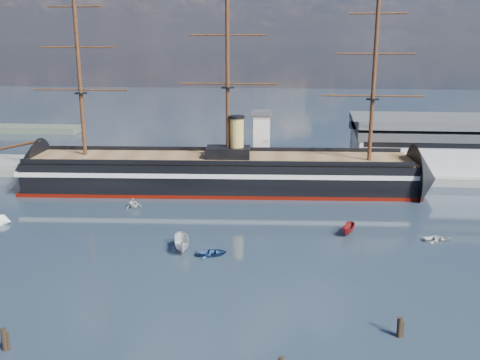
{
  "coord_description": "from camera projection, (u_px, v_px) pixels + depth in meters",
  "views": [
    {
      "loc": [
        9.59,
        -59.91,
        33.81
      ],
      "look_at": [
        0.96,
        35.0,
        9.0
      ],
      "focal_mm": 40.0,
      "sensor_mm": 36.0,
      "label": 1
    }
  ],
  "objects": [
    {
      "name": "ground",
      "position": [
        237.0,
        218.0,
        105.65
      ],
      "size": [
        600.0,
        600.0,
        0.0
      ],
      "primitive_type": "plane",
      "color": "#252E3C",
      "rests_on": "ground"
    },
    {
      "name": "quay",
      "position": [
        289.0,
        175.0,
        139.47
      ],
      "size": [
        180.0,
        18.0,
        2.0
      ],
      "primitive_type": "cube",
      "color": "slate",
      "rests_on": "ground"
    },
    {
      "name": "warehouse",
      "position": [
        477.0,
        145.0,
        137.11
      ],
      "size": [
        63.0,
        21.0,
        11.6
      ],
      "color": "#B7BABC",
      "rests_on": "ground"
    },
    {
      "name": "quay_tower",
      "position": [
        262.0,
        140.0,
        134.73
      ],
      "size": [
        5.0,
        5.0,
        15.0
      ],
      "color": "silver",
      "rests_on": "ground"
    },
    {
      "name": "warship",
      "position": [
        212.0,
        173.0,
        124.59
      ],
      "size": [
        113.29,
        20.98,
        53.94
      ],
      "rotation": [
        0.0,
        0.0,
        0.05
      ],
      "color": "black",
      "rests_on": "ground"
    },
    {
      "name": "motorboat_a",
      "position": [
        182.0,
        251.0,
        88.84
      ],
      "size": [
        8.16,
        4.56,
        3.08
      ],
      "primitive_type": "imported",
      "rotation": [
        0.0,
        0.0,
        0.24
      ],
      "color": "silver",
      "rests_on": "ground"
    },
    {
      "name": "motorboat_b",
      "position": [
        212.0,
        255.0,
        86.98
      ],
      "size": [
        1.9,
        3.3,
        1.45
      ],
      "primitive_type": "imported",
      "rotation": [
        0.0,
        0.0,
        1.8
      ],
      "color": "#2C4D83",
      "rests_on": "ground"
    },
    {
      "name": "motorboat_c",
      "position": [
        348.0,
        234.0,
        96.52
      ],
      "size": [
        6.13,
        3.95,
        2.3
      ],
      "primitive_type": "imported",
      "rotation": [
        0.0,
        0.0,
        -0.35
      ],
      "color": "maroon",
      "rests_on": "ground"
    },
    {
      "name": "motorboat_d",
      "position": [
        134.0,
        208.0,
        111.77
      ],
      "size": [
        6.63,
        5.92,
        2.29
      ],
      "primitive_type": "imported",
      "rotation": [
        0.0,
        0.0,
        0.64
      ],
      "color": "white",
      "rests_on": "ground"
    },
    {
      "name": "motorboat_e",
      "position": [
        437.0,
        242.0,
        92.94
      ],
      "size": [
        1.22,
        2.88,
        1.33
      ],
      "primitive_type": "imported",
      "rotation": [
        0.0,
        0.0,
        1.6
      ],
      "color": "silver",
      "rests_on": "ground"
    },
    {
      "name": "piling_near_left",
      "position": [
        6.0,
        350.0,
        60.35
      ],
      "size": [
        0.64,
        0.64,
        3.39
      ],
      "primitive_type": "cylinder",
      "color": "black",
      "rests_on": "ground"
    },
    {
      "name": "piling_near_right",
      "position": [
        399.0,
        337.0,
        63.03
      ],
      "size": [
        0.64,
        0.64,
        3.18
      ],
      "primitive_type": "cylinder",
      "color": "black",
      "rests_on": "ground"
    }
  ]
}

